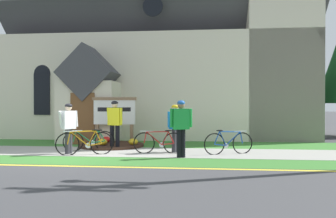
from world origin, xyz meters
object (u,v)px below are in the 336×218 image
bicycle_yellow (159,142)px  cyclist_in_white_jersey (181,124)px  bicycle_blue (85,143)px  cyclist_in_red_jersey (69,124)px  church_sign (114,113)px  cyclist_in_blue_jersey (115,120)px  bicycle_white (228,143)px  bicycle_silver (89,140)px  cyclist_in_yellow_jersey (175,125)px

bicycle_yellow → cyclist_in_white_jersey: cyclist_in_white_jersey is taller
bicycle_blue → cyclist_in_red_jersey: bearing=165.2°
church_sign → cyclist_in_blue_jersey: bearing=-74.6°
cyclist_in_white_jersey → cyclist_in_red_jersey: 3.75m
church_sign → cyclist_in_red_jersey: size_ratio=1.16×
church_sign → cyclist_in_red_jersey: bearing=-109.0°
bicycle_yellow → bicycle_white: 2.27m
bicycle_yellow → bicycle_silver: (-2.51, 0.38, -0.01)m
bicycle_yellow → cyclist_in_yellow_jersey: size_ratio=1.06×
church_sign → cyclist_in_blue_jersey: church_sign is taller
bicycle_silver → cyclist_in_red_jersey: size_ratio=1.01×
bicycle_yellow → cyclist_in_blue_jersey: cyclist_in_blue_jersey is taller
bicycle_blue → cyclist_in_white_jersey: 3.19m
cyclist_in_blue_jersey → church_sign: bearing=105.4°
church_sign → bicycle_yellow: bearing=-45.4°
bicycle_blue → bicycle_white: size_ratio=1.07×
bicycle_white → cyclist_in_red_jersey: 5.26m
cyclist_in_red_jersey → cyclist_in_yellow_jersey: bearing=11.8°
bicycle_yellow → cyclist_in_red_jersey: 3.03m
bicycle_yellow → cyclist_in_blue_jersey: 2.07m
church_sign → cyclist_in_red_jersey: church_sign is taller
church_sign → bicycle_white: church_sign is taller
bicycle_yellow → cyclist_in_red_jersey: (-2.94, -0.42, 0.60)m
bicycle_silver → cyclist_in_red_jersey: bearing=-117.9°
bicycle_white → cyclist_in_white_jersey: (-1.49, -0.89, 0.66)m
bicycle_blue → bicycle_silver: bearing=100.8°
bicycle_blue → cyclist_in_blue_jersey: cyclist_in_blue_jersey is taller
church_sign → cyclist_in_white_jersey: bearing=-45.8°
bicycle_silver → cyclist_in_yellow_jersey: (3.01, -0.09, 0.58)m
bicycle_white → cyclist_in_yellow_jersey: bearing=172.1°
bicycle_silver → cyclist_in_blue_jersey: (0.77, 0.52, 0.68)m
church_sign → bicycle_yellow: church_sign is taller
bicycle_white → cyclist_in_yellow_jersey: 1.87m
bicycle_yellow → cyclist_in_white_jersey: bearing=-47.0°
bicycle_yellow → cyclist_in_blue_jersey: bearing=152.7°
bicycle_silver → cyclist_in_blue_jersey: size_ratio=0.95×
cyclist_in_yellow_jersey → cyclist_in_white_jersey: bearing=-76.0°
bicycle_silver → cyclist_in_white_jersey: cyclist_in_white_jersey is taller
bicycle_white → cyclist_in_yellow_jersey: cyclist_in_yellow_jersey is taller
cyclist_in_blue_jersey → cyclist_in_red_jersey: bearing=-132.2°
bicycle_white → cyclist_in_red_jersey: size_ratio=0.98×
cyclist_in_red_jersey → cyclist_in_white_jersey: bearing=-6.4°
bicycle_yellow → bicycle_silver: bearing=171.4°
bicycle_blue → cyclist_in_yellow_jersey: 3.01m
church_sign → bicycle_blue: size_ratio=1.11×
cyclist_in_white_jersey → cyclist_in_yellow_jersey: (-0.28, 1.13, -0.10)m
cyclist_in_red_jersey → cyclist_in_blue_jersey: size_ratio=0.94×
cyclist_in_white_jersey → cyclist_in_yellow_jersey: 1.17m
bicycle_yellow → bicycle_blue: bearing=-165.9°
bicycle_white → cyclist_in_blue_jersey: cyclist_in_blue_jersey is taller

